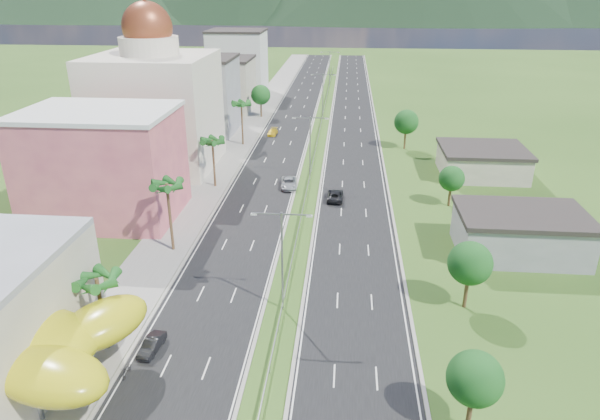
# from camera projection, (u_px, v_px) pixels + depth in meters

# --- Properties ---
(ground) EXTENTS (500.00, 500.00, 0.00)m
(ground) POSITION_uv_depth(u_px,v_px,m) (270.00, 372.00, 46.87)
(ground) COLOR #2D5119
(ground) RESTS_ON ground
(road_left) EXTENTS (11.00, 260.00, 0.04)m
(road_left) POSITION_uv_depth(u_px,v_px,m) (291.00, 122.00, 129.87)
(road_left) COLOR black
(road_left) RESTS_ON ground
(road_right) EXTENTS (11.00, 260.00, 0.04)m
(road_right) POSITION_uv_depth(u_px,v_px,m) (353.00, 124.00, 128.66)
(road_right) COLOR black
(road_right) RESTS_ON ground
(sidewalk_left) EXTENTS (7.00, 260.00, 0.12)m
(sidewalk_left) POSITION_uv_depth(u_px,v_px,m) (252.00, 121.00, 130.62)
(sidewalk_left) COLOR gray
(sidewalk_left) RESTS_ON ground
(median_guardrail) EXTENTS (0.10, 216.06, 0.76)m
(median_guardrail) POSITION_uv_depth(u_px,v_px,m) (317.00, 141.00, 112.54)
(median_guardrail) COLOR gray
(median_guardrail) RESTS_ON ground
(streetlight_median_b) EXTENTS (6.04, 0.25, 11.00)m
(streetlight_median_b) POSITION_uv_depth(u_px,v_px,m) (282.00, 251.00, 53.36)
(streetlight_median_b) COLOR gray
(streetlight_median_b) RESTS_ON ground
(streetlight_median_c) EXTENTS (6.04, 0.25, 11.00)m
(streetlight_median_c) POSITION_uv_depth(u_px,v_px,m) (310.00, 141.00, 89.99)
(streetlight_median_c) COLOR gray
(streetlight_median_c) RESTS_ON ground
(streetlight_median_d) EXTENTS (6.04, 0.25, 11.00)m
(streetlight_median_d) POSITION_uv_depth(u_px,v_px,m) (323.00, 91.00, 131.19)
(streetlight_median_d) COLOR gray
(streetlight_median_d) RESTS_ON ground
(streetlight_median_e) EXTENTS (6.04, 0.25, 11.00)m
(streetlight_median_e) POSITION_uv_depth(u_px,v_px,m) (330.00, 65.00, 172.40)
(streetlight_median_e) COLOR gray
(streetlight_median_e) RESTS_ON ground
(lime_canopy) EXTENTS (18.00, 15.00, 7.40)m
(lime_canopy) POSITION_uv_depth(u_px,v_px,m) (14.00, 341.00, 42.84)
(lime_canopy) COLOR gold
(lime_canopy) RESTS_ON ground
(pink_shophouse) EXTENTS (20.00, 15.00, 15.00)m
(pink_shophouse) POSITION_uv_depth(u_px,v_px,m) (104.00, 166.00, 75.47)
(pink_shophouse) COLOR #B84B5F
(pink_shophouse) RESTS_ON ground
(domed_building) EXTENTS (20.00, 20.00, 28.70)m
(domed_building) POSITION_uv_depth(u_px,v_px,m) (155.00, 105.00, 95.01)
(domed_building) COLOR beige
(domed_building) RESTS_ON ground
(midrise_grey) EXTENTS (16.00, 15.00, 16.00)m
(midrise_grey) POSITION_uv_depth(u_px,v_px,m) (199.00, 96.00, 119.14)
(midrise_grey) COLOR gray
(midrise_grey) RESTS_ON ground
(midrise_beige) EXTENTS (16.00, 15.00, 13.00)m
(midrise_beige) POSITION_uv_depth(u_px,v_px,m) (221.00, 85.00, 139.87)
(midrise_beige) COLOR #A59F88
(midrise_beige) RESTS_ON ground
(midrise_white) EXTENTS (16.00, 15.00, 18.00)m
(midrise_white) POSITION_uv_depth(u_px,v_px,m) (238.00, 63.00, 159.95)
(midrise_white) COLOR silver
(midrise_white) RESTS_ON ground
(shed_near) EXTENTS (15.00, 10.00, 5.00)m
(shed_near) POSITION_uv_depth(u_px,v_px,m) (520.00, 235.00, 66.52)
(shed_near) COLOR gray
(shed_near) RESTS_ON ground
(shed_far) EXTENTS (14.00, 12.00, 4.40)m
(shed_far) POSITION_uv_depth(u_px,v_px,m) (482.00, 163.00, 93.94)
(shed_far) COLOR #A59F88
(shed_far) RESTS_ON ground
(palm_tree_b) EXTENTS (3.60, 3.60, 8.10)m
(palm_tree_b) POSITION_uv_depth(u_px,v_px,m) (97.00, 283.00, 47.16)
(palm_tree_b) COLOR #47301C
(palm_tree_b) RESTS_ON ground
(palm_tree_c) EXTENTS (3.60, 3.60, 9.60)m
(palm_tree_c) POSITION_uv_depth(u_px,v_px,m) (167.00, 188.00, 64.91)
(palm_tree_c) COLOR #47301C
(palm_tree_c) RESTS_ON ground
(palm_tree_d) EXTENTS (3.60, 3.60, 8.60)m
(palm_tree_d) POSITION_uv_depth(u_px,v_px,m) (212.00, 143.00, 86.35)
(palm_tree_d) COLOR #47301C
(palm_tree_d) RESTS_ON ground
(palm_tree_e) EXTENTS (3.60, 3.60, 9.40)m
(palm_tree_e) POSITION_uv_depth(u_px,v_px,m) (241.00, 105.00, 108.94)
(palm_tree_e) COLOR #47301C
(palm_tree_e) RESTS_ON ground
(leafy_tree_lfar) EXTENTS (4.90, 4.90, 8.05)m
(leafy_tree_lfar) POSITION_uv_depth(u_px,v_px,m) (261.00, 95.00, 132.90)
(leafy_tree_lfar) COLOR #47301C
(leafy_tree_lfar) RESTS_ON ground
(leafy_tree_ra) EXTENTS (4.20, 4.20, 6.90)m
(leafy_tree_ra) POSITION_uv_depth(u_px,v_px,m) (475.00, 379.00, 39.12)
(leafy_tree_ra) COLOR #47301C
(leafy_tree_ra) RESTS_ON ground
(leafy_tree_rb) EXTENTS (4.55, 4.55, 7.47)m
(leafy_tree_rb) POSITION_uv_depth(u_px,v_px,m) (470.00, 263.00, 54.28)
(leafy_tree_rb) COLOR #47301C
(leafy_tree_rb) RESTS_ON ground
(leafy_tree_rc) EXTENTS (3.85, 3.85, 6.33)m
(leafy_tree_rc) POSITION_uv_depth(u_px,v_px,m) (452.00, 179.00, 80.00)
(leafy_tree_rc) COLOR #47301C
(leafy_tree_rc) RESTS_ON ground
(leafy_tree_rd) EXTENTS (4.90, 4.90, 8.05)m
(leafy_tree_rd) POSITION_uv_depth(u_px,v_px,m) (406.00, 122.00, 107.31)
(leafy_tree_rd) COLOR #47301C
(leafy_tree_rd) RESTS_ON ground
(mountain_ridge) EXTENTS (860.00, 140.00, 90.00)m
(mountain_ridge) POSITION_uv_depth(u_px,v_px,m) (413.00, 22.00, 454.07)
(mountain_ridge) COLOR black
(mountain_ridge) RESTS_ON ground
(car_dark_left) EXTENTS (1.75, 3.97, 1.27)m
(car_dark_left) POSITION_uv_depth(u_px,v_px,m) (152.00, 345.00, 49.34)
(car_dark_left) COLOR black
(car_dark_left) RESTS_ON road_left
(car_silver_mid_left) EXTENTS (3.02, 5.72, 1.53)m
(car_silver_mid_left) POSITION_uv_depth(u_px,v_px,m) (289.00, 183.00, 88.57)
(car_silver_mid_left) COLOR #9EA1A5
(car_silver_mid_left) RESTS_ON road_left
(car_yellow_far_left) EXTENTS (2.00, 4.50, 1.28)m
(car_yellow_far_left) POSITION_uv_depth(u_px,v_px,m) (273.00, 132.00, 119.01)
(car_yellow_far_left) COLOR gold
(car_yellow_far_left) RESTS_ON road_left
(car_dark_far_right) EXTENTS (2.52, 5.33, 1.47)m
(car_dark_far_right) POSITION_uv_depth(u_px,v_px,m) (335.00, 195.00, 83.54)
(car_dark_far_right) COLOR black
(car_dark_far_right) RESTS_ON road_right
(motorcycle) EXTENTS (0.55, 1.80, 1.15)m
(motorcycle) POSITION_uv_depth(u_px,v_px,m) (127.00, 369.00, 46.30)
(motorcycle) COLOR black
(motorcycle) RESTS_ON road_left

